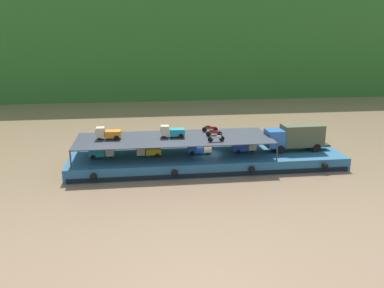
# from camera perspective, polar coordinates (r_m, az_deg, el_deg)

# --- Properties ---
(ground_plane) EXTENTS (400.00, 400.00, 0.00)m
(ground_plane) POSITION_cam_1_polar(r_m,az_deg,el_deg) (46.87, 2.10, -3.11)
(ground_plane) COLOR #7F664C
(hillside_far_bank) EXTENTS (139.10, 28.70, 31.05)m
(hillside_far_bank) POSITION_cam_1_polar(r_m,az_deg,el_deg) (105.53, -3.70, 16.75)
(hillside_far_bank) COLOR #286023
(hillside_far_bank) RESTS_ON ground
(cargo_barge) EXTENTS (31.24, 8.96, 1.50)m
(cargo_barge) POSITION_cam_1_polar(r_m,az_deg,el_deg) (46.62, 2.11, -2.25)
(cargo_barge) COLOR #23567A
(cargo_barge) RESTS_ON ground
(covered_lorry) EXTENTS (7.89, 2.42, 3.10)m
(covered_lorry) POSITION_cam_1_polar(r_m,az_deg,el_deg) (48.74, 14.59, 1.03)
(covered_lorry) COLOR #285BA3
(covered_lorry) RESTS_ON cargo_barge
(cargo_rack) EXTENTS (22.04, 7.60, 2.00)m
(cargo_rack) POSITION_cam_1_polar(r_m,az_deg,el_deg) (45.42, -2.59, 0.81)
(cargo_rack) COLOR #2D333D
(cargo_rack) RESTS_ON cargo_barge
(mini_truck_lower_stern) EXTENTS (2.74, 1.20, 1.38)m
(mini_truck_lower_stern) POSITION_cam_1_polar(r_m,az_deg,el_deg) (45.64, -12.70, -1.12)
(mini_truck_lower_stern) COLOR teal
(mini_truck_lower_stern) RESTS_ON cargo_barge
(mini_truck_lower_aft) EXTENTS (2.79, 1.29, 1.38)m
(mini_truck_lower_aft) POSITION_cam_1_polar(r_m,az_deg,el_deg) (45.30, -6.29, -0.95)
(mini_truck_lower_aft) COLOR gold
(mini_truck_lower_aft) RESTS_ON cargo_barge
(mini_truck_lower_mid) EXTENTS (2.79, 1.28, 1.38)m
(mini_truck_lower_mid) POSITION_cam_1_polar(r_m,az_deg,el_deg) (45.92, 1.16, -0.63)
(mini_truck_lower_mid) COLOR #1E47B7
(mini_truck_lower_mid) RESTS_ON cargo_barge
(mini_truck_lower_fore) EXTENTS (2.79, 1.29, 1.38)m
(mini_truck_lower_fore) POSITION_cam_1_polar(r_m,az_deg,el_deg) (47.12, 7.52, -0.35)
(mini_truck_lower_fore) COLOR #1E47B7
(mini_truck_lower_fore) RESTS_ON cargo_barge
(mini_truck_upper_stern) EXTENTS (2.79, 1.29, 1.38)m
(mini_truck_upper_stern) POSITION_cam_1_polar(r_m,az_deg,el_deg) (45.57, -11.89, 1.51)
(mini_truck_upper_stern) COLOR orange
(mini_truck_upper_stern) RESTS_ON cargo_rack
(mini_truck_upper_mid) EXTENTS (2.79, 1.29, 1.38)m
(mini_truck_upper_mid) POSITION_cam_1_polar(r_m,az_deg,el_deg) (45.49, -2.84, 1.80)
(mini_truck_upper_mid) COLOR teal
(mini_truck_upper_mid) RESTS_ON cargo_rack
(motorcycle_upper_port) EXTENTS (1.90, 0.55, 0.87)m
(motorcycle_upper_port) POSITION_cam_1_polar(r_m,az_deg,el_deg) (43.72, 3.45, 0.88)
(motorcycle_upper_port) COLOR black
(motorcycle_upper_port) RESTS_ON cargo_rack
(motorcycle_upper_centre) EXTENTS (1.90, 0.55, 0.87)m
(motorcycle_upper_centre) POSITION_cam_1_polar(r_m,az_deg,el_deg) (45.93, 3.15, 1.60)
(motorcycle_upper_centre) COLOR black
(motorcycle_upper_centre) RESTS_ON cargo_rack
(motorcycle_upper_stbd) EXTENTS (1.90, 0.55, 0.87)m
(motorcycle_upper_stbd) POSITION_cam_1_polar(r_m,az_deg,el_deg) (48.10, 2.55, 2.23)
(motorcycle_upper_stbd) COLOR black
(motorcycle_upper_stbd) RESTS_ON cargo_rack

